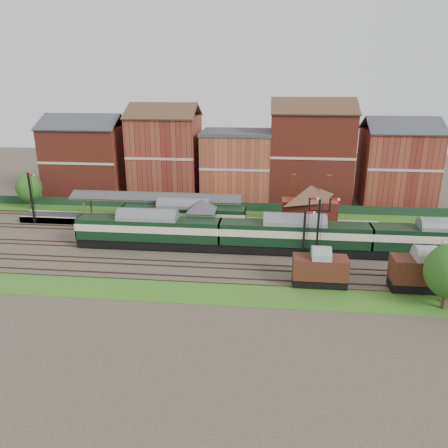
# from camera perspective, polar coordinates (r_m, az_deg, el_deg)

# --- Properties ---
(ground) EXTENTS (160.00, 160.00, 0.00)m
(ground) POSITION_cam_1_polar(r_m,az_deg,el_deg) (57.34, -0.40, -3.47)
(ground) COLOR #473D33
(ground) RESTS_ON ground
(grass_back) EXTENTS (90.00, 4.50, 0.06)m
(grass_back) POSITION_cam_1_polar(r_m,az_deg,el_deg) (72.32, 1.02, 1.32)
(grass_back) COLOR #2D6619
(grass_back) RESTS_ON ground
(grass_front) EXTENTS (90.00, 5.00, 0.06)m
(grass_front) POSITION_cam_1_polar(r_m,az_deg,el_deg) (46.53, -2.08, -9.00)
(grass_front) COLOR #2D6619
(grass_front) RESTS_ON ground
(fence) EXTENTS (90.00, 0.12, 1.50)m
(fence) POSITION_cam_1_polar(r_m,az_deg,el_deg) (74.02, 1.16, 2.31)
(fence) COLOR #193823
(fence) RESTS_ON ground
(platform) EXTENTS (55.00, 3.40, 1.00)m
(platform) POSITION_cam_1_polar(r_m,az_deg,el_deg) (66.90, -3.72, 0.24)
(platform) COLOR #2D2D2D
(platform) RESTS_ON ground
(signal_box) EXTENTS (5.40, 5.40, 6.00)m
(signal_box) POSITION_cam_1_polar(r_m,az_deg,el_deg) (59.65, -2.92, 0.66)
(signal_box) COLOR #6A7F5A
(signal_box) RESTS_ON ground
(brick_hut) EXTENTS (3.20, 2.64, 2.94)m
(brick_hut) POSITION_cam_1_polar(r_m,az_deg,el_deg) (59.63, 4.73, -1.42)
(brick_hut) COLOR maroon
(brick_hut) RESTS_ON ground
(station_building) EXTENTS (8.10, 8.10, 5.90)m
(station_building) POSITION_cam_1_polar(r_m,az_deg,el_deg) (65.24, 11.12, 2.62)
(station_building) COLOR #973726
(station_building) RESTS_ON platform
(canopy) EXTENTS (26.00, 3.89, 4.08)m
(canopy) POSITION_cam_1_polar(r_m,az_deg,el_deg) (66.99, -8.87, 3.73)
(canopy) COLOR #4F5032
(canopy) RESTS_ON platform
(semaphore_bracket) EXTENTS (3.60, 0.25, 8.18)m
(semaphore_bracket) POSITION_cam_1_polar(r_m,az_deg,el_deg) (53.40, 12.23, -0.31)
(semaphore_bracket) COLOR black
(semaphore_bracket) RESTS_ON ground
(semaphore_platform_end) EXTENTS (1.23, 0.25, 8.00)m
(semaphore_platform_end) POSITION_cam_1_polar(r_m,az_deg,el_deg) (72.74, -23.85, 3.18)
(semaphore_platform_end) COLOR black
(semaphore_platform_end) RESTS_ON ground
(semaphore_siding) EXTENTS (1.23, 0.25, 8.00)m
(semaphore_siding) POSITION_cam_1_polar(r_m,az_deg,el_deg) (49.15, 10.36, -2.46)
(semaphore_siding) COLOR black
(semaphore_siding) RESTS_ON ground
(town_backdrop) EXTENTS (69.00, 10.00, 16.00)m
(town_backdrop) POSITION_cam_1_polar(r_m,az_deg,el_deg) (79.36, 1.51, 8.07)
(town_backdrop) COLOR #973726
(town_backdrop) RESTS_ON ground
(dmu_train) EXTENTS (56.89, 2.99, 4.37)m
(dmu_train) POSITION_cam_1_polar(r_m,az_deg,el_deg) (56.21, 9.12, -1.40)
(dmu_train) COLOR black
(dmu_train) RESTS_ON ground
(platform_railcar) EXTENTS (18.00, 2.84, 4.14)m
(platform_railcar) POSITION_cam_1_polar(r_m,az_deg,el_deg) (63.47, -5.27, 1.00)
(platform_railcar) COLOR black
(platform_railcar) RESTS_ON ground
(goods_van_a) EXTENTS (5.82, 2.52, 3.53)m
(goods_van_a) POSITION_cam_1_polar(r_m,az_deg,el_deg) (48.30, 12.42, -5.75)
(goods_van_a) COLOR black
(goods_van_a) RESTS_ON ground
(goods_van_b) EXTENTS (6.47, 2.81, 3.93)m
(goods_van_b) POSITION_cam_1_polar(r_m,az_deg,el_deg) (50.60, 24.53, -5.67)
(goods_van_b) COLOR black
(goods_van_b) RESTS_ON ground
(tree_back) EXTENTS (4.29, 4.29, 6.26)m
(tree_back) POSITION_cam_1_polar(r_m,az_deg,el_deg) (81.22, -24.15, 4.36)
(tree_back) COLOR #382619
(tree_back) RESTS_ON ground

